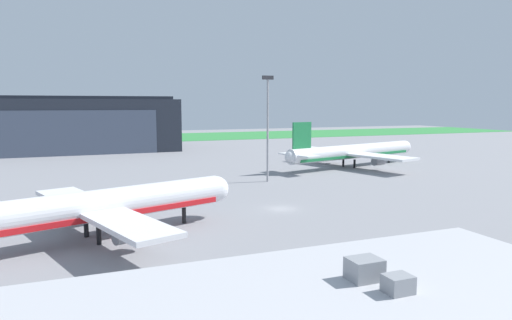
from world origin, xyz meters
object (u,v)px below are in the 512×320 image
at_px(maintenance_hangar, 68,125).
at_px(airliner_near_left, 103,206).
at_px(apron_light_mast, 268,121).
at_px(airliner_far_left, 353,152).

xyz_separation_m(maintenance_hangar, airliner_near_left, (4.20, -115.91, -5.12)).
bearing_deg(airliner_near_left, maintenance_hangar, 92.07).
relative_size(airliner_near_left, apron_light_mast, 1.59).
xyz_separation_m(airliner_far_left, apron_light_mast, (-29.71, -12.75, 8.82)).
bearing_deg(maintenance_hangar, airliner_near_left, -87.93).
xyz_separation_m(maintenance_hangar, airliner_far_left, (68.79, -72.40, -5.19)).
bearing_deg(maintenance_hangar, airliner_far_left, -46.47).
bearing_deg(apron_light_mast, airliner_far_left, 23.23).
relative_size(airliner_far_left, apron_light_mast, 2.04).
height_order(airliner_near_left, airliner_far_left, airliner_near_left).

